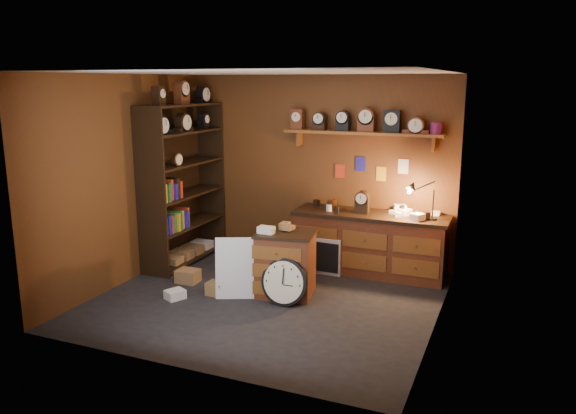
{
  "coord_description": "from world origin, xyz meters",
  "views": [
    {
      "loc": [
        2.7,
        -5.82,
        2.6
      ],
      "look_at": [
        0.14,
        0.35,
        1.11
      ],
      "focal_mm": 35.0,
      "sensor_mm": 36.0,
      "label": 1
    }
  ],
  "objects_px": {
    "low_cabinet": "(286,261)",
    "big_round_clock": "(284,282)",
    "workbench": "(370,240)",
    "shelving_unit": "(181,177)"
  },
  "relations": [
    {
      "from": "shelving_unit",
      "to": "workbench",
      "type": "bearing_deg",
      "value": 10.41
    },
    {
      "from": "workbench",
      "to": "low_cabinet",
      "type": "distance_m",
      "value": 1.42
    },
    {
      "from": "low_cabinet",
      "to": "big_round_clock",
      "type": "relative_size",
      "value": 1.56
    },
    {
      "from": "shelving_unit",
      "to": "low_cabinet",
      "type": "bearing_deg",
      "value": -20.04
    },
    {
      "from": "big_round_clock",
      "to": "workbench",
      "type": "bearing_deg",
      "value": 66.64
    },
    {
      "from": "workbench",
      "to": "low_cabinet",
      "type": "xyz_separation_m",
      "value": [
        -0.76,
        -1.2,
        -0.04
      ]
    },
    {
      "from": "workbench",
      "to": "big_round_clock",
      "type": "distance_m",
      "value": 1.65
    },
    {
      "from": "low_cabinet",
      "to": "big_round_clock",
      "type": "height_order",
      "value": "low_cabinet"
    },
    {
      "from": "low_cabinet",
      "to": "big_round_clock",
      "type": "xyz_separation_m",
      "value": [
        0.11,
        -0.3,
        -0.15
      ]
    },
    {
      "from": "shelving_unit",
      "to": "workbench",
      "type": "relative_size",
      "value": 1.22
    }
  ]
}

